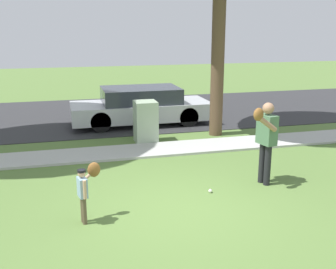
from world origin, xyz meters
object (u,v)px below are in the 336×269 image
at_px(person_child, 86,185).
at_px(utility_cabinet, 146,122).
at_px(parked_sedan_silver, 141,106).
at_px(baseball, 210,191).
at_px(person_adult, 266,135).

xyz_separation_m(person_child, utility_cabinet, (1.95, 4.57, -0.07)).
bearing_deg(parked_sedan_silver, baseball, -88.05).
height_order(person_adult, parked_sedan_silver, person_adult).
xyz_separation_m(utility_cabinet, parked_sedan_silver, (0.29, 2.20, 0.03)).
relative_size(utility_cabinet, parked_sedan_silver, 0.26).
bearing_deg(person_child, parked_sedan_silver, 58.84).
distance_m(person_adult, baseball, 1.61).
bearing_deg(baseball, person_child, -165.77).
xyz_separation_m(person_child, parked_sedan_silver, (2.24, 6.77, -0.04)).
xyz_separation_m(person_adult, parked_sedan_silver, (-1.44, 5.99, -0.44)).
bearing_deg(baseball, parked_sedan_silver, 91.95).
height_order(person_child, parked_sedan_silver, parked_sedan_silver).
bearing_deg(person_adult, parked_sedan_silver, -89.32).
bearing_deg(utility_cabinet, parked_sedan_silver, 82.58).
bearing_deg(utility_cabinet, baseball, -82.84).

